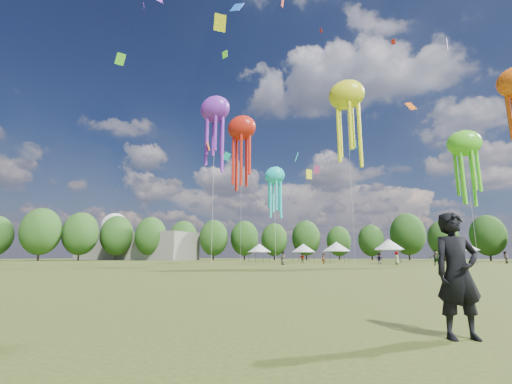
% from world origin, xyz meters
% --- Properties ---
extents(ground, '(300.00, 300.00, 0.00)m').
position_xyz_m(ground, '(0.00, 0.00, 0.00)').
color(ground, '#384416').
rests_on(ground, ground).
extents(observer_main, '(0.81, 0.72, 1.87)m').
position_xyz_m(observer_main, '(8.31, -1.93, 0.94)').
color(observer_main, black).
rests_on(observer_main, ground).
extents(spectator_near, '(1.10, 1.09, 1.80)m').
position_xyz_m(spectator_near, '(-9.33, 36.61, 0.90)').
color(spectator_near, gray).
rests_on(spectator_near, ground).
extents(spectators_far, '(31.02, 21.96, 1.93)m').
position_xyz_m(spectators_far, '(7.53, 46.69, 0.90)').
color(spectators_far, gray).
rests_on(spectators_far, ground).
extents(festival_tents, '(40.98, 9.13, 4.17)m').
position_xyz_m(festival_tents, '(-3.94, 56.19, 2.93)').
color(festival_tents, '#47474C').
rests_on(festival_tents, ground).
extents(show_kites, '(47.29, 26.99, 29.50)m').
position_xyz_m(show_kites, '(2.42, 42.01, 20.63)').
color(show_kites, purple).
rests_on(show_kites, ground).
extents(small_kites, '(68.33, 57.00, 42.83)m').
position_xyz_m(small_kites, '(-0.41, 39.96, 30.45)').
color(small_kites, purple).
rests_on(small_kites, ground).
extents(treeline, '(201.57, 95.24, 13.43)m').
position_xyz_m(treeline, '(-3.87, 62.51, 6.54)').
color(treeline, '#38281C').
rests_on(treeline, ground).
extents(hangar, '(40.00, 12.00, 8.00)m').
position_xyz_m(hangar, '(-72.00, 72.00, 4.00)').
color(hangar, gray).
rests_on(hangar, ground).
extents(radome, '(9.00, 9.00, 16.00)m').
position_xyz_m(radome, '(-88.00, 78.00, 9.99)').
color(radome, white).
rests_on(radome, ground).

